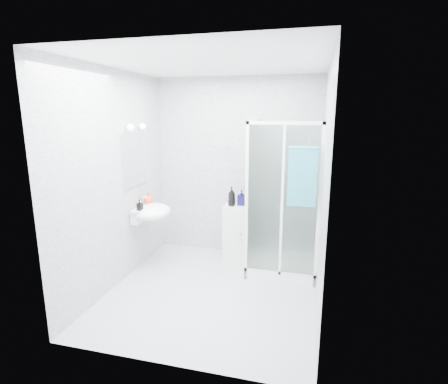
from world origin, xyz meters
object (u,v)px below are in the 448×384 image
(hand_towel, at_px, (302,175))
(shampoo_bottle_b, at_px, (242,198))
(storage_cabinet, at_px, (236,232))
(shampoo_bottle_a, at_px, (232,196))
(soap_dispenser_black, at_px, (140,205))
(wall_basin, at_px, (151,212))
(shower_enclosure, at_px, (277,239))
(soap_dispenser_orange, at_px, (148,198))

(hand_towel, distance_m, shampoo_bottle_b, 1.21)
(storage_cabinet, bearing_deg, shampoo_bottle_a, -144.29)
(hand_towel, xyz_separation_m, soap_dispenser_black, (-2.02, -0.09, -0.46))
(storage_cabinet, distance_m, hand_towel, 1.52)
(wall_basin, distance_m, hand_towel, 2.05)
(shower_enclosure, distance_m, shampoo_bottle_b, 0.78)
(hand_towel, bearing_deg, soap_dispenser_black, -177.38)
(wall_basin, bearing_deg, shower_enclosure, 10.81)
(soap_dispenser_black, bearing_deg, shampoo_bottle_a, 34.99)
(shower_enclosure, height_order, shampoo_bottle_b, shower_enclosure)
(shower_enclosure, bearing_deg, shampoo_bottle_b, 149.97)
(shampoo_bottle_a, height_order, shampoo_bottle_b, shampoo_bottle_a)
(hand_towel, relative_size, soap_dispenser_black, 5.02)
(shampoo_bottle_b, height_order, soap_dispenser_black, shampoo_bottle_b)
(shower_enclosure, relative_size, soap_dispenser_black, 14.38)
(wall_basin, relative_size, storage_cabinet, 0.70)
(soap_dispenser_orange, bearing_deg, shampoo_bottle_b, 23.02)
(hand_towel, relative_size, shampoo_bottle_a, 2.53)
(storage_cabinet, relative_size, soap_dispenser_orange, 4.60)
(soap_dispenser_orange, bearing_deg, storage_cabinet, 22.71)
(shampoo_bottle_a, distance_m, soap_dispenser_orange, 1.16)
(shampoo_bottle_a, bearing_deg, shower_enclosure, -19.39)
(hand_towel, distance_m, soap_dispenser_black, 2.08)
(storage_cabinet, bearing_deg, soap_dispenser_orange, -158.46)
(soap_dispenser_black, bearing_deg, shampoo_bottle_b, 34.64)
(storage_cabinet, relative_size, shampoo_bottle_a, 2.90)
(shampoo_bottle_a, bearing_deg, soap_dispenser_orange, -158.09)
(shampoo_bottle_b, xyz_separation_m, soap_dispenser_orange, (-1.20, -0.51, 0.04))
(shower_enclosure, relative_size, wall_basin, 3.57)
(shampoo_bottle_a, relative_size, shampoo_bottle_b, 1.25)
(shower_enclosure, bearing_deg, soap_dispenser_orange, -173.69)
(wall_basin, height_order, soap_dispenser_black, wall_basin)
(storage_cabinet, bearing_deg, wall_basin, -151.27)
(shower_enclosure, distance_m, shampoo_bottle_a, 0.87)
(soap_dispenser_black, bearing_deg, wall_basin, 69.82)
(wall_basin, xyz_separation_m, shampoo_bottle_b, (1.11, 0.63, 0.12))
(shower_enclosure, xyz_separation_m, shampoo_bottle_b, (-0.55, 0.32, 0.46))
(hand_towel, height_order, shampoo_bottle_b, hand_towel)
(storage_cabinet, bearing_deg, soap_dispenser_black, -146.08)
(hand_towel, relative_size, soap_dispenser_orange, 4.00)
(wall_basin, bearing_deg, hand_towel, -2.49)
(wall_basin, xyz_separation_m, storage_cabinet, (1.03, 0.59, -0.40))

